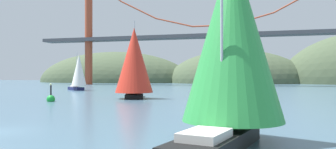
# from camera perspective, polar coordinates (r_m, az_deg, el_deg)

# --- Properties ---
(headland_left) EXTENTS (79.22, 44.00, 30.21)m
(headland_left) POSITION_cam_1_polar(r_m,az_deg,el_deg) (167.24, -9.40, -1.31)
(headland_left) COLOR #425138
(headland_left) RESTS_ON ground_plane
(headland_center) EXTENTS (63.15, 44.00, 29.58)m
(headland_center) POSITION_cam_1_polar(r_m,az_deg,el_deg) (151.91, 11.58, -1.43)
(headland_center) COLOR #425138
(headland_center) RESTS_ON ground_plane
(suspension_bridge) EXTENTS (128.92, 6.00, 40.83)m
(suspension_bridge) POSITION_cam_1_polar(r_m,az_deg,el_deg) (113.57, 7.59, 7.42)
(suspension_bridge) COLOR #A34228
(suspension_bridge) RESTS_ON ground_plane
(sailboat_white_mainsail) EXTENTS (6.83, 6.18, 8.87)m
(sailboat_white_mainsail) POSITION_cam_1_polar(r_m,az_deg,el_deg) (78.46, -15.17, 0.43)
(sailboat_white_mainsail) COLOR #191E4C
(sailboat_white_mainsail) RESTS_ON ground_plane
(sailboat_green_sail) EXTENTS (6.36, 9.66, 11.09)m
(sailboat_green_sail) POSITION_cam_1_polar(r_m,az_deg,el_deg) (17.75, 10.91, 6.21)
(sailboat_green_sail) COLOR black
(sailboat_green_sail) RESTS_ON ground_plane
(sailboat_scarlet_sail) EXTENTS (7.24, 10.54, 11.88)m
(sailboat_scarlet_sail) POSITION_cam_1_polar(r_m,az_deg,el_deg) (49.55, -5.86, 2.19)
(sailboat_scarlet_sail) COLOR black
(sailboat_scarlet_sail) RESTS_ON ground_plane
(sailboat_yellow_sail) EXTENTS (7.91, 7.97, 9.42)m
(sailboat_yellow_sail) POSITION_cam_1_polar(r_m,az_deg,el_deg) (59.34, 9.48, 0.95)
(sailboat_yellow_sail) COLOR #191E4C
(sailboat_yellow_sail) RESTS_ON ground_plane
(channel_buoy) EXTENTS (1.10, 1.10, 2.64)m
(channel_buoy) POSITION_cam_1_polar(r_m,az_deg,el_deg) (46.72, -19.55, -3.95)
(channel_buoy) COLOR green
(channel_buoy) RESTS_ON ground_plane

